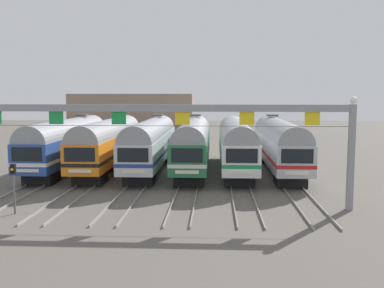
{
  "coord_description": "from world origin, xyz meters",
  "views": [
    {
      "loc": [
        3.95,
        -40.61,
        7.08
      ],
      "look_at": [
        1.75,
        2.36,
        2.25
      ],
      "focal_mm": 41.41,
      "sensor_mm": 36.0,
      "label": 1
    }
  ],
  "objects": [
    {
      "name": "commuter_train_silver",
      "position": [
        -1.97,
        -0.0,
        2.69
      ],
      "size": [
        2.88,
        18.06,
        5.05
      ],
      "color": "silver",
      "rests_on": "ground"
    },
    {
      "name": "commuter_train_white",
      "position": [
        5.92,
        -0.01,
        2.69
      ],
      "size": [
        2.88,
        18.06,
        4.77
      ],
      "color": "white",
      "rests_on": "ground"
    },
    {
      "name": "commuter_train_orange",
      "position": [
        -5.92,
        -0.0,
        2.69
      ],
      "size": [
        2.88,
        18.06,
        5.05
      ],
      "color": "orange",
      "rests_on": "ground"
    },
    {
      "name": "maintenance_building",
      "position": [
        -11.19,
        41.82,
        3.59
      ],
      "size": [
        22.38,
        10.0,
        7.19
      ],
      "primitive_type": "cube",
      "color": "gray",
      "rests_on": "ground"
    },
    {
      "name": "commuter_train_green",
      "position": [
        1.97,
        -0.0,
        2.69
      ],
      "size": [
        2.88,
        18.06,
        5.05
      ],
      "color": "#236B42",
      "rests_on": "ground"
    },
    {
      "name": "ground_plane",
      "position": [
        0.0,
        0.0,
        0.0
      ],
      "size": [
        160.0,
        160.0,
        0.0
      ],
      "primitive_type": "plane",
      "color": "#5B564F"
    },
    {
      "name": "catenary_gantry",
      "position": [
        0.0,
        -13.5,
        5.33
      ],
      "size": [
        24.97,
        0.44,
        6.97
      ],
      "color": "gray",
      "rests_on": "ground"
    },
    {
      "name": "commuter_train_stainless",
      "position": [
        9.86,
        -0.0,
        2.69
      ],
      "size": [
        2.88,
        18.06,
        5.05
      ],
      "color": "#B2B5BA",
      "rests_on": "ground"
    },
    {
      "name": "yard_signal_mast",
      "position": [
        -7.89,
        -15.5,
        2.13
      ],
      "size": [
        0.28,
        0.35,
        3.06
      ],
      "color": "#59595E",
      "rests_on": "ground"
    },
    {
      "name": "track_bed",
      "position": [
        -0.0,
        17.0,
        0.07
      ],
      "size": [
        21.23,
        70.0,
        0.15
      ],
      "color": "gray",
      "rests_on": "ground"
    },
    {
      "name": "commuter_train_blue",
      "position": [
        -9.86,
        -0.0,
        2.69
      ],
      "size": [
        2.88,
        18.06,
        5.05
      ],
      "color": "#284C9E",
      "rests_on": "ground"
    }
  ]
}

